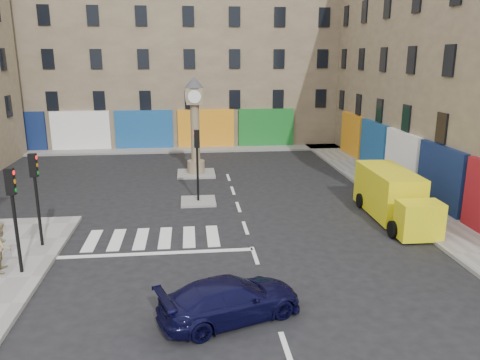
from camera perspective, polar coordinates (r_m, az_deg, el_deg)
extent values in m
plane|color=black|center=(17.28, 2.27, -10.53)|extent=(120.00, 120.00, 0.00)
cube|color=gray|center=(28.69, 16.69, -0.59)|extent=(2.60, 30.00, 0.15)
cube|color=gray|center=(38.38, -8.58, 3.68)|extent=(32.00, 2.40, 0.15)
cube|color=gray|center=(24.56, -5.10, -2.60)|extent=(1.80, 1.80, 0.12)
cube|color=gray|center=(30.34, -5.36, 0.78)|extent=(2.40, 2.40, 0.12)
cube|color=#8C795D|center=(43.48, -8.73, 16.14)|extent=(32.00, 10.00, 17.00)
cylinder|color=black|center=(17.72, -25.54, -5.96)|extent=(0.12, 0.12, 2.80)
cube|color=black|center=(17.20, -26.22, -0.18)|extent=(0.28, 0.22, 0.90)
cylinder|color=black|center=(19.87, -23.35, -3.55)|extent=(0.12, 0.12, 2.80)
cube|color=black|center=(19.41, -23.90, 1.65)|extent=(0.28, 0.22, 0.90)
cylinder|color=black|center=(24.17, -5.18, 0.70)|extent=(0.12, 0.12, 2.80)
cube|color=black|center=(23.78, -5.29, 5.02)|extent=(0.28, 0.22, 0.90)
cylinder|color=#948261|center=(30.23, -5.38, 1.63)|extent=(1.10, 1.10, 0.80)
cylinder|color=#948261|center=(29.81, -5.48, 5.75)|extent=(0.56, 0.56, 3.60)
cube|color=#948261|center=(29.53, -5.59, 10.16)|extent=(1.00, 1.00, 1.00)
cylinder|color=white|center=(29.02, -5.58, 10.07)|extent=(0.80, 0.06, 0.80)
cone|color=#333338|center=(29.48, -5.64, 11.80)|extent=(1.20, 1.20, 0.70)
imported|color=black|center=(13.94, -1.15, -14.32)|extent=(4.58, 3.08, 1.23)
cube|color=yellow|center=(23.45, 17.60, -1.33)|extent=(1.93, 4.46, 2.12)
cube|color=yellow|center=(20.66, 21.00, -4.61)|extent=(1.77, 1.14, 1.57)
cube|color=black|center=(20.50, 21.15, -3.68)|extent=(1.58, 0.86, 0.64)
cylinder|color=black|center=(20.76, 18.13, -5.74)|extent=(0.25, 0.74, 0.74)
cylinder|color=black|center=(21.54, 22.67, -5.42)|extent=(0.25, 0.74, 0.74)
cylinder|color=black|center=(24.32, 14.47, -2.45)|extent=(0.25, 0.74, 0.74)
cylinder|color=black|center=(24.99, 18.46, -2.29)|extent=(0.25, 0.74, 0.74)
imported|color=tan|center=(18.33, -27.08, -7.21)|extent=(0.77, 0.93, 1.76)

